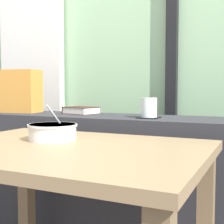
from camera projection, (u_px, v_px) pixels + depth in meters
outdoor_backdrop at (152, 19)px, 2.21m from camera, size 4.80×0.08×2.80m
curtain_left_panel at (31, 48)px, 2.53m from camera, size 0.56×0.06×2.50m
window_divider_post at (172, 31)px, 2.09m from camera, size 0.07×0.05×2.60m
dark_console_ledge at (118, 188)px, 1.77m from camera, size 2.80×0.38×0.79m
breakfast_table at (66, 181)px, 1.15m from camera, size 0.97×0.71×0.73m
coaster_square at (149, 118)px, 1.61m from camera, size 0.10×0.10×0.00m
juice_glass at (149, 108)px, 1.61m from camera, size 0.08×0.08×0.10m
closed_book at (81, 110)px, 1.90m from camera, size 0.21×0.18×0.04m
throw_pillow at (15, 91)px, 2.03m from camera, size 0.33×0.18×0.26m
soup_bowl at (53, 132)px, 1.27m from camera, size 0.19×0.19×0.14m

